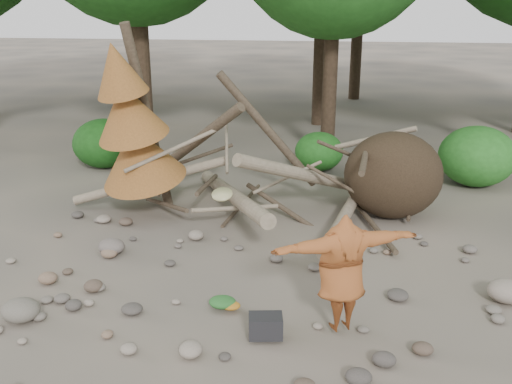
# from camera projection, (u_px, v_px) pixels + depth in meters

# --- Properties ---
(ground) EXTENTS (120.00, 120.00, 0.00)m
(ground) POSITION_uv_depth(u_px,v_px,m) (250.00, 300.00, 9.51)
(ground) COLOR #514C44
(ground) RESTS_ON ground
(deadfall_pile) EXTENTS (8.55, 5.24, 3.30)m
(deadfall_pile) POSITION_uv_depth(u_px,v_px,m) (367.00, 176.00, 12.89)
(deadfall_pile) COLOR #332619
(deadfall_pile) RESTS_ON ground
(dead_conifer) EXTENTS (2.06, 2.16, 4.35)m
(dead_conifer) POSITION_uv_depth(u_px,v_px,m) (133.00, 127.00, 12.41)
(dead_conifer) COLOR #4C3F30
(dead_conifer) RESTS_ON ground
(bush_left) EXTENTS (1.80, 1.80, 1.44)m
(bush_left) POSITION_uv_depth(u_px,v_px,m) (104.00, 143.00, 16.78)
(bush_left) COLOR #185015
(bush_left) RESTS_ON ground
(bush_mid) EXTENTS (1.40, 1.40, 1.12)m
(bush_mid) POSITION_uv_depth(u_px,v_px,m) (319.00, 151.00, 16.52)
(bush_mid) COLOR #21651D
(bush_mid) RESTS_ON ground
(bush_right) EXTENTS (2.00, 2.00, 1.60)m
(bush_right) POSITION_uv_depth(u_px,v_px,m) (477.00, 156.00, 15.11)
(bush_right) COLOR #2B7825
(bush_right) RESTS_ON ground
(frisbee_thrower) EXTENTS (2.96, 1.52, 2.31)m
(frisbee_thrower) POSITION_uv_depth(u_px,v_px,m) (342.00, 272.00, 8.31)
(frisbee_thrower) COLOR brown
(frisbee_thrower) RESTS_ON ground
(backpack) EXTENTS (0.54, 0.41, 0.33)m
(backpack) POSITION_uv_depth(u_px,v_px,m) (266.00, 329.00, 8.38)
(backpack) COLOR black
(backpack) RESTS_ON ground
(cloth_green) EXTENTS (0.44, 0.37, 0.17)m
(cloth_green) POSITION_uv_depth(u_px,v_px,m) (223.00, 305.00, 9.21)
(cloth_green) COLOR #255C25
(cloth_green) RESTS_ON ground
(cloth_orange) EXTENTS (0.31, 0.26, 0.11)m
(cloth_orange) POSITION_uv_depth(u_px,v_px,m) (231.00, 308.00, 9.16)
(cloth_orange) COLOR #A3681B
(cloth_orange) RESTS_ON ground
(boulder_front_left) EXTENTS (0.60, 0.54, 0.36)m
(boulder_front_left) POSITION_uv_depth(u_px,v_px,m) (21.00, 310.00, 8.87)
(boulder_front_left) COLOR #6A6358
(boulder_front_left) RESTS_ON ground
(boulder_mid_right) EXTENTS (0.64, 0.58, 0.38)m
(boulder_mid_right) POSITION_uv_depth(u_px,v_px,m) (507.00, 291.00, 9.42)
(boulder_mid_right) COLOR gray
(boulder_mid_right) RESTS_ON ground
(boulder_mid_left) EXTENTS (0.52, 0.47, 0.31)m
(boulder_mid_left) POSITION_uv_depth(u_px,v_px,m) (112.00, 246.00, 11.19)
(boulder_mid_left) COLOR #6A5F59
(boulder_mid_left) RESTS_ON ground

